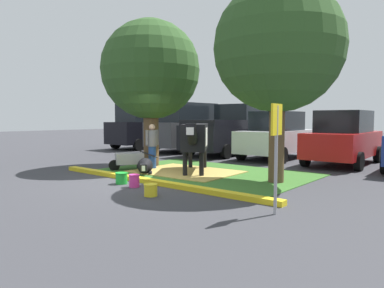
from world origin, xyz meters
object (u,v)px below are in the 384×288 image
(calf_lying, at_px, (145,166))
(sedan_red, at_px, (344,138))
(wheelbarrow, at_px, (129,159))
(bucket_pink, at_px, (134,180))
(hatchback_white, at_px, (277,136))
(bucket_green, at_px, (121,178))
(shade_tree_right, at_px, (278,48))
(suv_dark_grey, at_px, (187,127))
(bucket_yellow, at_px, (151,190))
(shade_tree_left, at_px, (151,71))
(cow_holstein, at_px, (195,137))
(pickup_truck_black, at_px, (230,131))
(parking_sign, at_px, (276,137))
(person_handler, at_px, (152,145))
(suv_black, at_px, (146,126))

(calf_lying, relative_size, sedan_red, 0.26)
(wheelbarrow, bearing_deg, bucket_pink, -37.21)
(bucket_pink, xyz_separation_m, sedan_red, (2.67, 7.95, 0.81))
(hatchback_white, bearing_deg, wheelbarrow, -109.72)
(calf_lying, bearing_deg, wheelbarrow, 173.18)
(bucket_green, bearing_deg, shade_tree_right, 42.42)
(bucket_pink, height_order, suv_dark_grey, suv_dark_grey)
(bucket_yellow, distance_m, sedan_red, 8.59)
(wheelbarrow, height_order, hatchback_white, hatchback_white)
(shade_tree_left, relative_size, hatchback_white, 1.18)
(bucket_pink, distance_m, bucket_yellow, 1.16)
(suv_dark_grey, bearing_deg, calf_lying, -59.38)
(cow_holstein, height_order, sedan_red, sedan_red)
(suv_dark_grey, distance_m, pickup_truck_black, 2.58)
(shade_tree_right, distance_m, suv_dark_grey, 9.70)
(parking_sign, height_order, bucket_green, parking_sign)
(shade_tree_right, height_order, cow_holstein, shade_tree_right)
(bucket_yellow, relative_size, sedan_red, 0.07)
(person_handler, relative_size, bucket_pink, 4.74)
(shade_tree_right, height_order, bucket_green, shade_tree_right)
(shade_tree_left, xyz_separation_m, person_handler, (0.65, -0.57, -2.61))
(bucket_yellow, height_order, hatchback_white, hatchback_white)
(wheelbarrow, height_order, pickup_truck_black, pickup_truck_black)
(calf_lying, bearing_deg, sedan_red, 56.79)
(cow_holstein, distance_m, wheelbarrow, 2.43)
(shade_tree_left, relative_size, bucket_pink, 16.08)
(cow_holstein, relative_size, suv_dark_grey, 0.60)
(person_handler, height_order, pickup_truck_black, pickup_truck_black)
(pickup_truck_black, bearing_deg, parking_sign, -51.85)
(shade_tree_left, relative_size, sedan_red, 1.18)
(bucket_pink, bearing_deg, cow_holstein, 95.53)
(shade_tree_left, height_order, bucket_pink, shade_tree_left)
(cow_holstein, bearing_deg, suv_dark_grey, 132.66)
(bucket_yellow, bearing_deg, person_handler, 135.85)
(shade_tree_right, relative_size, parking_sign, 2.66)
(shade_tree_right, distance_m, bucket_green, 5.38)
(parking_sign, xyz_separation_m, bucket_green, (-4.50, 0.11, -1.25))
(suv_black, bearing_deg, sedan_red, -0.86)
(bucket_green, distance_m, suv_black, 11.21)
(person_handler, height_order, parking_sign, parking_sign)
(suv_dark_grey, xyz_separation_m, sedan_red, (7.97, -0.27, -0.29))
(sedan_red, bearing_deg, bucket_pink, -108.59)
(shade_tree_left, bearing_deg, shade_tree_right, -1.43)
(calf_lying, relative_size, person_handler, 0.76)
(pickup_truck_black, bearing_deg, cow_holstein, -66.45)
(suv_dark_grey, bearing_deg, pickup_truck_black, 4.36)
(bucket_green, distance_m, pickup_truck_black, 8.66)
(bucket_green, relative_size, pickup_truck_black, 0.06)
(shade_tree_left, bearing_deg, calf_lying, -49.91)
(person_handler, xyz_separation_m, suv_dark_grey, (-3.40, 5.78, 0.45))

